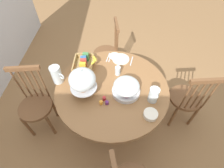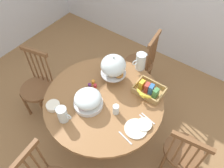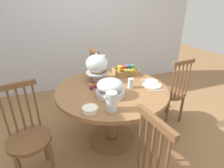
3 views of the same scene
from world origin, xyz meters
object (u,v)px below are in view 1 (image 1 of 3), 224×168
object	(u,v)px
dining_table	(112,97)
orange_juice_pitcher	(153,95)
windsor_chair_facing_door	(108,53)
china_plate_small	(115,56)
pastry_stand_with_dome	(82,80)
china_plate_large	(121,59)
windsor_chair_far_side	(36,105)
drinking_glass	(118,71)
cereal_basket	(85,63)
cereal_bowl	(151,114)
windsor_chair_by_cabinet	(186,99)
fruit_platter_covered	(126,88)
milk_pitcher	(57,75)

from	to	relation	value
dining_table	orange_juice_pitcher	world-z (taller)	orange_juice_pitcher
windsor_chair_facing_door	china_plate_small	distance (m)	0.54
pastry_stand_with_dome	china_plate_large	bearing A→B (deg)	-35.68
windsor_chair_far_side	china_plate_large	distance (m)	1.20
dining_table	drinking_glass	distance (m)	0.33
pastry_stand_with_dome	china_plate_small	xyz separation A→B (m)	(0.59, -0.31, -0.18)
windsor_chair_far_side	orange_juice_pitcher	bearing A→B (deg)	-93.40
windsor_chair_far_side	china_plate_small	distance (m)	1.16
cereal_basket	dining_table	bearing A→B (deg)	-134.36
dining_table	china_plate_large	distance (m)	0.52
cereal_basket	china_plate_small	bearing A→B (deg)	-65.20
cereal_bowl	drinking_glass	distance (m)	0.64
windsor_chair_far_side	windsor_chair_by_cabinet	bearing A→B (deg)	-85.43
china_plate_large	cereal_bowl	bearing A→B (deg)	-160.84
fruit_platter_covered	china_plate_small	xyz separation A→B (m)	(0.58, 0.13, -0.07)
milk_pitcher	cereal_basket	distance (m)	0.38
windsor_chair_by_cabinet	windsor_chair_far_side	distance (m)	1.87
pastry_stand_with_dome	milk_pitcher	size ratio (longest dim) A/B	1.60
dining_table	cereal_bowl	xyz separation A→B (m)	(-0.35, -0.38, 0.22)
windsor_chair_facing_door	windsor_chair_by_cabinet	bearing A→B (deg)	-129.99
orange_juice_pitcher	fruit_platter_covered	bearing A→B (deg)	72.27
cereal_basket	china_plate_large	world-z (taller)	cereal_basket
milk_pitcher	drinking_glass	world-z (taller)	milk_pitcher
orange_juice_pitcher	drinking_glass	size ratio (longest dim) A/B	1.66
windsor_chair_by_cabinet	windsor_chair_far_side	world-z (taller)	same
windsor_chair_facing_door	cereal_bowl	world-z (taller)	windsor_chair_facing_door
pastry_stand_with_dome	cereal_basket	distance (m)	0.45
dining_table	cereal_bowl	bearing A→B (deg)	-132.58
orange_juice_pitcher	milk_pitcher	distance (m)	1.06
pastry_stand_with_dome	cereal_bowl	distance (m)	0.75
pastry_stand_with_dome	china_plate_small	bearing A→B (deg)	-27.99
dining_table	milk_pitcher	size ratio (longest dim) A/B	5.90
windsor_chair_by_cabinet	orange_juice_pitcher	size ratio (longest dim) A/B	5.33
windsor_chair_far_side	cereal_basket	size ratio (longest dim) A/B	3.09
windsor_chair_by_cabinet	pastry_stand_with_dome	distance (m)	1.32
windsor_chair_facing_door	china_plate_small	xyz separation A→B (m)	(-0.42, -0.12, 0.30)
dining_table	china_plate_large	xyz separation A→B (m)	(0.46, -0.10, 0.21)
windsor_chair_far_side	cereal_bowl	xyz separation A→B (m)	(-0.27, -1.31, 0.31)
cereal_basket	cereal_bowl	distance (m)	1.00
pastry_stand_with_dome	fruit_platter_covered	world-z (taller)	pastry_stand_with_dome
cereal_basket	cereal_bowl	world-z (taller)	cereal_basket
china_plate_small	cereal_bowl	size ratio (longest dim) A/B	1.07
china_plate_large	china_plate_small	distance (m)	0.09
drinking_glass	china_plate_large	bearing A→B (deg)	-8.49
windsor_chair_facing_door	windsor_chair_far_side	size ratio (longest dim) A/B	1.00
windsor_chair_far_side	milk_pitcher	world-z (taller)	windsor_chair_far_side
pastry_stand_with_dome	drinking_glass	world-z (taller)	pastry_stand_with_dome
china_plate_large	drinking_glass	xyz separation A→B (m)	(-0.26, 0.04, 0.05)
fruit_platter_covered	cereal_basket	distance (m)	0.65
china_plate_small	cereal_basket	bearing A→B (deg)	114.80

